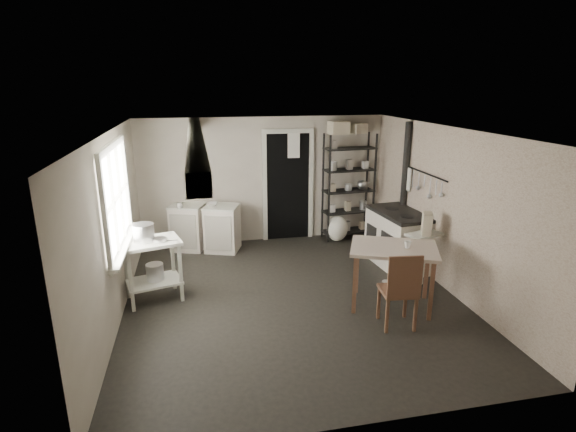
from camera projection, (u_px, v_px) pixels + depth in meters
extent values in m
plane|color=black|center=(292.00, 298.00, 6.26)|extent=(5.00, 5.00, 0.00)
plane|color=beige|center=(293.00, 131.00, 5.60)|extent=(5.00, 5.00, 0.00)
cube|color=#BCB1A0|center=(264.00, 180.00, 8.27)|extent=(4.50, 0.02, 2.30)
cube|color=#BCB1A0|center=(359.00, 308.00, 3.58)|extent=(4.50, 0.02, 2.30)
cube|color=#BCB1A0|center=(113.00, 230.00, 5.49)|extent=(0.02, 5.00, 2.30)
cube|color=#BCB1A0|center=(447.00, 209.00, 6.37)|extent=(0.02, 5.00, 2.30)
cylinder|color=silver|center=(144.00, 235.00, 5.95)|extent=(0.32, 0.32, 0.30)
cylinder|color=silver|center=(160.00, 242.00, 5.95)|extent=(0.19, 0.19, 0.10)
cylinder|color=silver|center=(155.00, 273.00, 6.12)|extent=(0.29, 0.29, 0.25)
imported|color=silver|center=(212.00, 198.00, 7.80)|extent=(0.31, 0.31, 0.06)
imported|color=silver|center=(180.00, 200.00, 7.62)|extent=(0.12, 0.12, 0.09)
imported|color=silver|center=(333.00, 168.00, 8.21)|extent=(0.12, 0.12, 0.20)
cube|color=beige|center=(338.00, 133.00, 8.04)|extent=(0.36, 0.32, 0.23)
cube|color=beige|center=(357.00, 133.00, 8.18)|extent=(0.35, 0.34, 0.18)
cube|color=beige|center=(427.00, 220.00, 6.34)|extent=(0.20, 0.25, 0.32)
imported|color=silver|center=(407.00, 250.00, 5.78)|extent=(0.10, 0.10, 0.09)
ellipsoid|color=white|center=(337.00, 229.00, 8.44)|extent=(0.44, 0.39, 0.48)
cylinder|color=silver|center=(386.00, 286.00, 6.43)|extent=(0.14, 0.14, 0.15)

